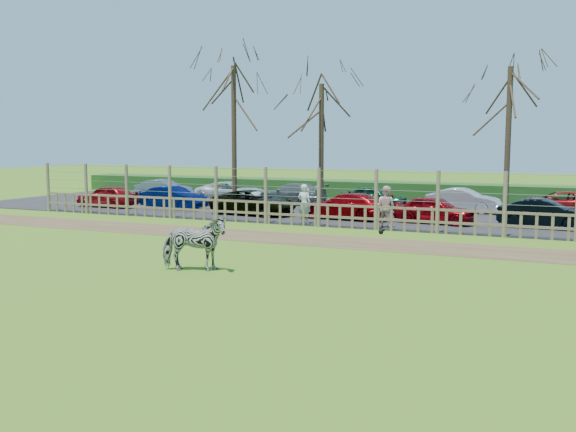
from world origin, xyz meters
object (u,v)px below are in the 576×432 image
at_px(tree_left, 234,102).
at_px(visitor_a, 304,204).
at_px(car_3, 346,206).
at_px(visitor_b, 386,206).
at_px(car_7, 164,189).
at_px(tree_mid, 321,116).
at_px(zebra, 194,243).
at_px(car_9, 291,194).
at_px(tree_right, 509,106).
at_px(car_1, 174,198).
at_px(car_5, 544,214).
at_px(crow, 381,231).
at_px(car_10, 374,197).
at_px(car_11, 464,200).
at_px(car_12, 559,203).
at_px(car_2, 254,202).
at_px(car_0, 107,196).
at_px(car_4, 435,210).
at_px(car_8, 232,192).

relative_size(tree_left, visitor_a, 4.57).
bearing_deg(visitor_a, car_3, -108.75).
xyz_separation_m(visitor_b, car_7, (-16.04, 7.14, -0.26)).
height_order(tree_mid, zebra, tree_mid).
xyz_separation_m(car_3, car_9, (-5.10, 5.41, 0.00)).
distance_m(tree_left, tree_right, 13.59).
bearing_deg(car_7, car_1, -145.43).
bearing_deg(car_9, car_5, 73.62).
xyz_separation_m(crow, car_10, (-2.84, 8.80, 0.53)).
bearing_deg(crow, car_9, 130.53).
bearing_deg(car_7, visitor_a, -125.59).
xyz_separation_m(tree_right, car_11, (-2.19, 1.95, -4.60)).
bearing_deg(car_3, car_12, 125.84).
height_order(car_9, car_12, same).
bearing_deg(zebra, car_7, 14.25).
xyz_separation_m(tree_left, zebra, (6.66, -14.63, -4.83)).
xyz_separation_m(car_11, car_12, (4.47, 0.18, 0.00)).
relative_size(zebra, car_12, 0.43).
relative_size(car_3, car_5, 1.14).
xyz_separation_m(visitor_a, car_11, (5.68, 7.45, -0.26)).
relative_size(visitor_b, car_2, 0.40).
bearing_deg(visitor_b, car_0, 5.58).
bearing_deg(car_1, car_12, -72.75).
relative_size(car_2, car_4, 1.23).
distance_m(tree_left, car_9, 6.41).
xyz_separation_m(car_4, car_12, (4.93, 5.26, 0.00)).
height_order(car_2, car_5, same).
relative_size(tree_right, crow, 27.89).
xyz_separation_m(zebra, car_11, (4.65, 18.07, -0.14)).
height_order(car_3, car_12, same).
height_order(tree_left, car_7, tree_left).
relative_size(tree_right, car_12, 1.70).
distance_m(zebra, visitor_b, 11.23).
height_order(zebra, car_11, zebra).
distance_m(tree_right, car_3, 8.78).
xyz_separation_m(car_0, car_7, (0.03, 5.29, 0.00)).
xyz_separation_m(tree_left, car_3, (6.76, -1.73, -4.98)).
bearing_deg(car_1, zebra, -141.50).
bearing_deg(car_4, car_3, 99.12).
bearing_deg(car_8, visitor_a, -135.37).
relative_size(car_1, car_2, 0.84).
xyz_separation_m(zebra, car_0, (-13.55, 12.79, -0.14)).
distance_m(car_2, car_8, 6.64).
bearing_deg(car_4, car_1, 96.24).
bearing_deg(tree_left, car_3, -14.34).
bearing_deg(visitor_a, car_5, -157.17).
bearing_deg(car_0, visitor_a, 80.63).
bearing_deg(car_3, car_7, -105.71).
height_order(tree_mid, car_7, tree_mid).
xyz_separation_m(tree_right, visitor_b, (-4.32, -5.19, -4.34)).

